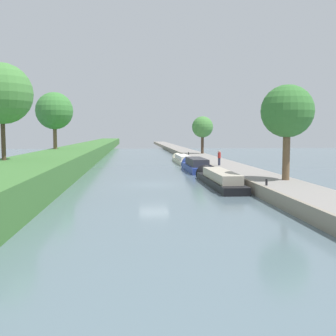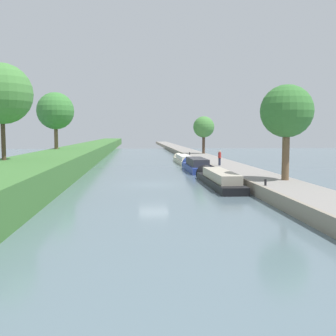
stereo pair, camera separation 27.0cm
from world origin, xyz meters
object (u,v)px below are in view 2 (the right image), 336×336
object	(u,v)px
mooring_bollard_near	(265,182)
mooring_bollard_far	(190,153)
narrowboat_blue	(195,165)
person_walking	(220,158)
narrowboat_black	(217,179)
narrowboat_cream	(183,159)

from	to	relation	value
mooring_bollard_near	mooring_bollard_far	xyz separation A→B (m)	(0.00, 38.94, 0.00)
narrowboat_blue	person_walking	size ratio (longest dim) A/B	6.32
narrowboat_black	mooring_bollard_far	world-z (taller)	narrowboat_black
narrowboat_black	mooring_bollard_far	bearing A→B (deg)	86.60
mooring_bollard_near	mooring_bollard_far	distance (m)	38.94
person_walking	mooring_bollard_far	bearing A→B (deg)	91.07
narrowboat_cream	person_walking	world-z (taller)	person_walking
narrowboat_black	narrowboat_blue	bearing A→B (deg)	89.80
narrowboat_black	person_walking	distance (m)	10.29
person_walking	narrowboat_cream	bearing A→B (deg)	98.17
narrowboat_cream	person_walking	bearing A→B (deg)	-81.83
narrowboat_blue	narrowboat_cream	world-z (taller)	narrowboat_blue
narrowboat_cream	mooring_bollard_near	world-z (taller)	mooring_bollard_near
narrowboat_blue	narrowboat_cream	size ratio (longest dim) A/B	0.81
mooring_bollard_far	narrowboat_blue	bearing A→B (deg)	-95.64
narrowboat_blue	narrowboat_cream	bearing A→B (deg)	90.09
narrowboat_cream	mooring_bollard_near	distance (m)	33.02
narrowboat_blue	mooring_bollard_near	distance (m)	20.40
narrowboat_black	mooring_bollard_near	xyz separation A→B (m)	(1.88, -7.23, 0.55)
narrowboat_black	narrowboat_blue	size ratio (longest dim) A/B	1.23
person_walking	mooring_bollard_near	bearing A→B (deg)	-91.35
narrowboat_black	person_walking	size ratio (longest dim) A/B	7.76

